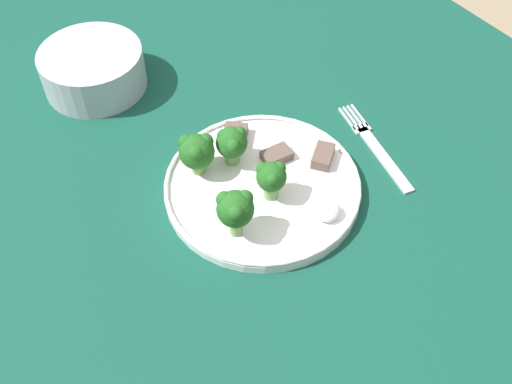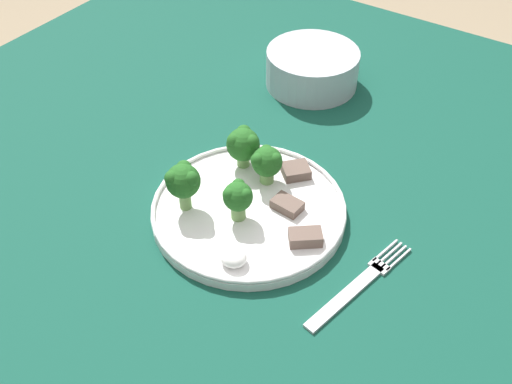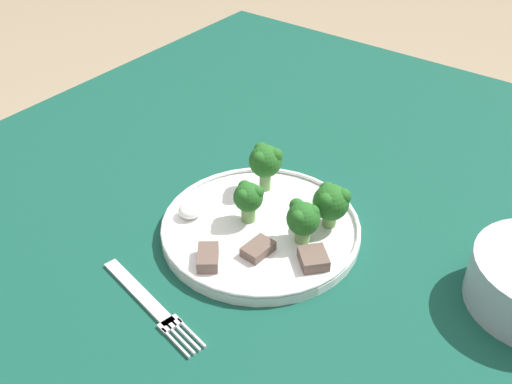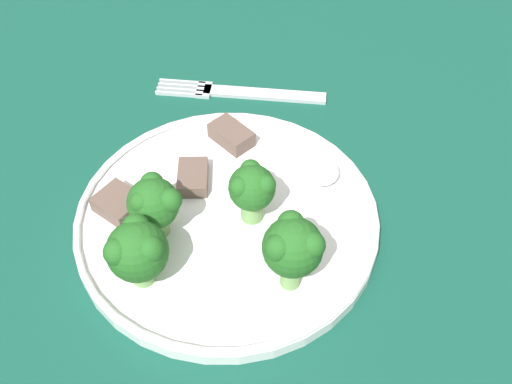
# 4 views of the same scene
# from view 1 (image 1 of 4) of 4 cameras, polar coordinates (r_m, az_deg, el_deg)

# --- Properties ---
(table) EXTENTS (1.15, 1.15, 0.71)m
(table) POSITION_cam_1_polar(r_m,az_deg,el_deg) (0.86, -4.30, -2.59)
(table) COLOR #114738
(table) RESTS_ON ground_plane
(dinner_plate) EXTENTS (0.25, 0.25, 0.02)m
(dinner_plate) POSITION_cam_1_polar(r_m,az_deg,el_deg) (0.77, 0.62, 0.55)
(dinner_plate) COLOR white
(dinner_plate) RESTS_ON table
(fork) EXTENTS (0.05, 0.18, 0.00)m
(fork) POSITION_cam_1_polar(r_m,az_deg,el_deg) (0.84, 11.34, 4.18)
(fork) COLOR silver
(fork) RESTS_ON table
(cream_bowl) EXTENTS (0.15, 0.15, 0.06)m
(cream_bowl) POSITION_cam_1_polar(r_m,az_deg,el_deg) (0.94, -15.23, 11.14)
(cream_bowl) COLOR #B7BCC6
(cream_bowl) RESTS_ON table
(broccoli_floret_near_rim_left) EXTENTS (0.04, 0.04, 0.05)m
(broccoli_floret_near_rim_left) POSITION_cam_1_polar(r_m,az_deg,el_deg) (0.73, 1.48, 1.41)
(broccoli_floret_near_rim_left) COLOR #709E56
(broccoli_floret_near_rim_left) RESTS_ON dinner_plate
(broccoli_floret_center_left) EXTENTS (0.04, 0.04, 0.05)m
(broccoli_floret_center_left) POSITION_cam_1_polar(r_m,az_deg,el_deg) (0.77, -2.21, 4.58)
(broccoli_floret_center_left) COLOR #709E56
(broccoli_floret_center_left) RESTS_ON dinner_plate
(broccoli_floret_back_left) EXTENTS (0.05, 0.04, 0.07)m
(broccoli_floret_back_left) POSITION_cam_1_polar(r_m,az_deg,el_deg) (0.68, -1.99, -1.61)
(broccoli_floret_back_left) COLOR #709E56
(broccoli_floret_back_left) RESTS_ON dinner_plate
(broccoli_floret_front_left) EXTENTS (0.05, 0.05, 0.06)m
(broccoli_floret_front_left) POSITION_cam_1_polar(r_m,az_deg,el_deg) (0.76, -5.68, 3.89)
(broccoli_floret_front_left) COLOR #709E56
(broccoli_floret_front_left) RESTS_ON dinner_plate
(meat_slice_front_slice) EXTENTS (0.05, 0.05, 0.01)m
(meat_slice_front_slice) POSITION_cam_1_polar(r_m,az_deg,el_deg) (0.82, -2.00, 5.47)
(meat_slice_front_slice) COLOR brown
(meat_slice_front_slice) RESTS_ON dinner_plate
(meat_slice_middle_slice) EXTENTS (0.05, 0.04, 0.02)m
(meat_slice_middle_slice) POSITION_cam_1_polar(r_m,az_deg,el_deg) (0.79, 6.40, 3.42)
(meat_slice_middle_slice) COLOR brown
(meat_slice_middle_slice) RESTS_ON dinner_plate
(meat_slice_rear_slice) EXTENTS (0.04, 0.03, 0.01)m
(meat_slice_rear_slice) POSITION_cam_1_polar(r_m,az_deg,el_deg) (0.79, 1.98, 3.52)
(meat_slice_rear_slice) COLOR brown
(meat_slice_rear_slice) RESTS_ON dinner_plate
(sauce_dollop) EXTENTS (0.03, 0.03, 0.02)m
(sauce_dollop) POSITION_cam_1_polar(r_m,az_deg,el_deg) (0.73, 6.81, -1.81)
(sauce_dollop) COLOR white
(sauce_dollop) RESTS_ON dinner_plate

